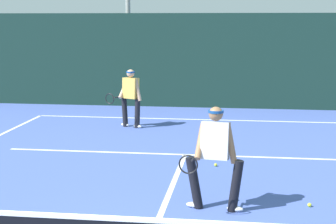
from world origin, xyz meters
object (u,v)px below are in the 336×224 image
Objects in this scene: player_far at (130,96)px; tennis_ball at (216,165)px; tennis_ball_extra at (310,205)px; player_near at (215,154)px.

player_far reaches higher than tennis_ball.
tennis_ball_extra is (4.14, -5.98, -0.86)m from player_far.
player_near is 6.83m from player_far.
tennis_ball is at bearing 125.89° from tennis_ball_extra.
player_far is 4.62m from tennis_ball.
tennis_ball_extra is (1.60, -2.21, 0.00)m from tennis_ball.
tennis_ball is at bearing -79.90° from player_near.
player_near is 25.07× the size of tennis_ball_extra.
tennis_ball is 2.73m from tennis_ball_extra.
player_far is 24.54× the size of tennis_ball.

